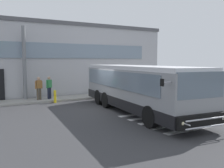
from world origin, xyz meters
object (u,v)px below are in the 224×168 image
entry_support_column (24,63)px  passenger_by_doorway (49,86)px  safety_bollard_yellow (55,97)px  bus_main_foreground (137,89)px  passenger_near_column (39,87)px

entry_support_column → passenger_by_doorway: (1.59, -0.72, -1.76)m
safety_bollard_yellow → passenger_by_doorway: bearing=95.9°
entry_support_column → passenger_by_doorway: entry_support_column is taller
passenger_by_doorway → bus_main_foreground: bearing=-62.3°
bus_main_foreground → safety_bollard_yellow: size_ratio=11.99×
safety_bollard_yellow → passenger_near_column: bearing=132.1°
entry_support_column → safety_bollard_yellow: bearing=-46.7°
entry_support_column → passenger_by_doorway: 2.47m
entry_support_column → bus_main_foreground: entry_support_column is taller
passenger_near_column → passenger_by_doorway: (0.79, 0.08, -0.03)m
entry_support_column → passenger_near_column: size_ratio=3.21×
bus_main_foreground → entry_support_column: bearing=124.7°
passenger_near_column → passenger_by_doorway: 0.80m
bus_main_foreground → passenger_near_column: bus_main_foreground is taller
passenger_near_column → safety_bollard_yellow: passenger_near_column is taller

